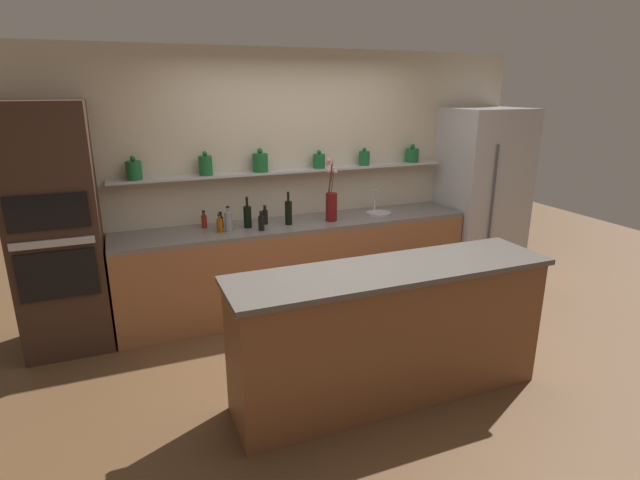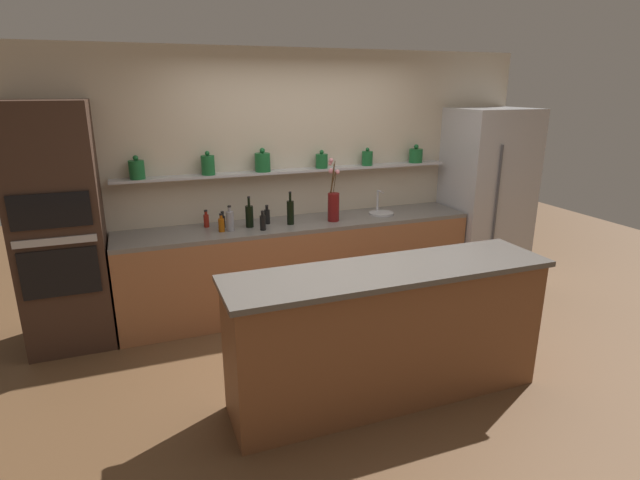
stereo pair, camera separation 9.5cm
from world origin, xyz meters
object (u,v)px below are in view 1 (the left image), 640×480
object	(u,v)px
bottle_wine_7	(289,212)
bottle_sauce_6	(220,225)
flower_vase	(331,203)
bottle_sauce_1	(261,222)
bottle_spirit_0	(228,221)
sink_fixture	(378,211)
bottle_sauce_5	(265,216)
oven_tower	(56,231)
bottle_wine_3	(248,216)
bottle_sauce_2	(221,221)
refrigerator	(481,197)
bottle_sauce_4	(204,221)

from	to	relation	value
bottle_wine_7	bottle_sauce_6	bearing A→B (deg)	-178.28
flower_vase	bottle_sauce_1	size ratio (longest dim) A/B	3.35
flower_vase	bottle_spirit_0	size ratio (longest dim) A/B	2.59
sink_fixture	bottle_sauce_5	xyz separation A→B (m)	(-1.25, 0.05, 0.05)
sink_fixture	oven_tower	bearing A→B (deg)	-179.76
bottle_spirit_0	bottle_wine_7	distance (m)	0.61
sink_fixture	bottle_wine_3	distance (m)	1.44
sink_fixture	bottle_wine_3	world-z (taller)	bottle_wine_3
bottle_spirit_0	bottle_sauce_5	distance (m)	0.41
flower_vase	bottle_wine_3	xyz separation A→B (m)	(-0.85, 0.07, -0.07)
flower_vase	bottle_wine_3	world-z (taller)	flower_vase
bottle_spirit_0	bottle_wine_7	xyz separation A→B (m)	(0.60, 0.02, 0.03)
bottle_wine_3	sink_fixture	bearing A→B (deg)	0.32
bottle_sauce_1	bottle_wine_7	distance (m)	0.33
oven_tower	bottle_wine_3	distance (m)	1.65
bottle_sauce_2	bottle_sauce_6	world-z (taller)	bottle_sauce_6
refrigerator	bottle_sauce_6	xyz separation A→B (m)	(-3.05, -0.02, -0.01)
sink_fixture	flower_vase	bearing A→B (deg)	-172.60
flower_vase	sink_fixture	size ratio (longest dim) A/B	2.42
bottle_sauce_5	bottle_sauce_6	distance (m)	0.49
refrigerator	bottle_wine_3	xyz separation A→B (m)	(-2.76, 0.04, 0.03)
bottle_sauce_5	bottle_wine_7	world-z (taller)	bottle_wine_7
bottle_spirit_0	bottle_sauce_1	bearing A→B (deg)	-16.23
bottle_sauce_4	bottle_sauce_6	bearing A→B (deg)	-62.69
bottle_sauce_4	bottle_sauce_6	world-z (taller)	bottle_sauce_6
bottle_sauce_1	bottle_wine_3	size ratio (longest dim) A/B	0.62
oven_tower	bottle_sauce_2	xyz separation A→B (m)	(1.40, 0.08, -0.08)
oven_tower	bottle_sauce_2	world-z (taller)	oven_tower
bottle_spirit_0	bottle_sauce_4	xyz separation A→B (m)	(-0.19, 0.21, -0.03)
bottle_sauce_1	sink_fixture	bearing A→B (deg)	6.67
oven_tower	bottle_sauce_2	size ratio (longest dim) A/B	13.25
refrigerator	bottle_spirit_0	size ratio (longest dim) A/B	8.21
oven_tower	bottle_wine_7	distance (m)	2.06
bottle_sauce_2	bottle_wine_3	xyz separation A→B (m)	(0.25, -0.08, 0.04)
bottle_spirit_0	bottle_wine_7	world-z (taller)	bottle_wine_7
bottle_wine_3	bottle_sauce_4	distance (m)	0.42
refrigerator	sink_fixture	distance (m)	1.33
bottle_sauce_2	flower_vase	bearing A→B (deg)	-7.41
bottle_spirit_0	bottle_sauce_1	distance (m)	0.31
bottle_spirit_0	bottle_sauce_1	xyz separation A→B (m)	(0.30, -0.09, -0.02)
refrigerator	bottle_sauce_6	world-z (taller)	refrigerator
oven_tower	bottle_spirit_0	size ratio (longest dim) A/B	8.73
bottle_sauce_6	bottle_sauce_1	bearing A→B (deg)	-12.67
bottle_sauce_4	bottle_sauce_5	bearing A→B (deg)	-8.53
flower_vase	bottle_sauce_6	size ratio (longest dim) A/B	3.63
flower_vase	oven_tower	bearing A→B (deg)	178.56
refrigerator	bottle_wine_7	size ratio (longest dim) A/B	6.10
flower_vase	bottle_sauce_2	xyz separation A→B (m)	(-1.10, 0.14, -0.12)
flower_vase	bottle_sauce_5	bearing A→B (deg)	169.05
bottle_sauce_5	bottle_wine_7	size ratio (longest dim) A/B	0.58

